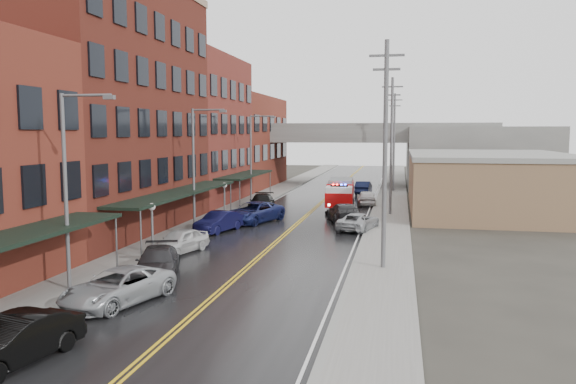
{
  "coord_description": "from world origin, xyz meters",
  "views": [
    {
      "loc": [
        7.99,
        -14.68,
        7.26
      ],
      "look_at": [
        0.07,
        24.83,
        3.0
      ],
      "focal_mm": 35.0,
      "sensor_mm": 36.0,
      "label": 1
    }
  ],
  "objects": [
    {
      "name": "street_lamp_0",
      "position": [
        -6.55,
        8.0,
        5.19
      ],
      "size": [
        2.64,
        0.22,
        9.0
      ],
      "color": "#59595B",
      "rests_on": "ground"
    },
    {
      "name": "ground",
      "position": [
        0.0,
        0.0,
        0.0
      ],
      "size": [
        220.0,
        220.0,
        0.0
      ],
      "primitive_type": "plane",
      "color": "#2D2B26",
      "rests_on": "ground"
    },
    {
      "name": "parked_car_left_4",
      "position": [
        -5.0,
        16.8,
        0.74
      ],
      "size": [
        2.81,
        4.63,
        1.48
      ],
      "primitive_type": "imported",
      "rotation": [
        0.0,
        0.0,
        -0.26
      ],
      "color": "silver",
      "rests_on": "ground"
    },
    {
      "name": "curb_left",
      "position": [
        -5.65,
        30.0,
        0.07
      ],
      "size": [
        0.3,
        160.0,
        0.15
      ],
      "primitive_type": "cube",
      "color": "gray",
      "rests_on": "ground"
    },
    {
      "name": "awning_1",
      "position": [
        -7.49,
        23.0,
        2.99
      ],
      "size": [
        2.6,
        18.0,
        3.09
      ],
      "color": "black",
      "rests_on": "ground"
    },
    {
      "name": "right_far_block",
      "position": [
        18.0,
        70.0,
        4.0
      ],
      "size": [
        18.0,
        30.0,
        8.0
      ],
      "primitive_type": "cube",
      "color": "slate",
      "rests_on": "ground"
    },
    {
      "name": "parked_car_right_0",
      "position": [
        5.0,
        26.96,
        0.66
      ],
      "size": [
        3.3,
        5.17,
        1.33
      ],
      "primitive_type": "imported",
      "rotation": [
        0.0,
        0.0,
        2.9
      ],
      "color": "#9EA2A5",
      "rests_on": "ground"
    },
    {
      "name": "tan_building",
      "position": [
        16.0,
        40.0,
        2.5
      ],
      "size": [
        14.0,
        22.0,
        5.0
      ],
      "primitive_type": "cube",
      "color": "#866048",
      "rests_on": "ground"
    },
    {
      "name": "parked_car_left_6",
      "position": [
        -3.6,
        28.97,
        0.83
      ],
      "size": [
        4.62,
        6.58,
        1.67
      ],
      "primitive_type": "imported",
      "rotation": [
        0.0,
        0.0,
        -0.34
      ],
      "color": "#151C4F",
      "rests_on": "ground"
    },
    {
      "name": "parked_car_left_2",
      "position": [
        -3.7,
        6.75,
        0.74
      ],
      "size": [
        3.85,
        5.8,
        1.48
      ],
      "primitive_type": "imported",
      "rotation": [
        0.0,
        0.0,
        -0.29
      ],
      "color": "#989CA0",
      "rests_on": "ground"
    },
    {
      "name": "fire_truck",
      "position": [
        2.48,
        38.01,
        1.53
      ],
      "size": [
        3.52,
        7.9,
        2.83
      ],
      "rotation": [
        0.0,
        0.0,
        0.06
      ],
      "color": "#A50708",
      "rests_on": "ground"
    },
    {
      "name": "street_lamp_1",
      "position": [
        -6.55,
        24.0,
        5.19
      ],
      "size": [
        2.64,
        0.22,
        9.0
      ],
      "color": "#59595B",
      "rests_on": "ground"
    },
    {
      "name": "road",
      "position": [
        0.0,
        30.0,
        0.01
      ],
      "size": [
        11.0,
        160.0,
        0.02
      ],
      "primitive_type": "cube",
      "color": "black",
      "rests_on": "ground"
    },
    {
      "name": "utility_pole_2",
      "position": [
        7.2,
        55.0,
        6.31
      ],
      "size": [
        1.8,
        0.24,
        12.0
      ],
      "color": "#59595B",
      "rests_on": "ground"
    },
    {
      "name": "parked_car_right_3",
      "position": [
        3.76,
        52.2,
        0.77
      ],
      "size": [
        1.83,
        4.76,
        1.55
      ],
      "primitive_type": "imported",
      "rotation": [
        0.0,
        0.0,
        3.1
      ],
      "color": "#0E1433",
      "rests_on": "ground"
    },
    {
      "name": "brick_building_c",
      "position": [
        -13.3,
        40.5,
        7.5
      ],
      "size": [
        9.0,
        15.0,
        15.0
      ],
      "primitive_type": "cube",
      "color": "maroon",
      "rests_on": "ground"
    },
    {
      "name": "parked_car_left_5",
      "position": [
        -5.0,
        24.25,
        0.76
      ],
      "size": [
        2.74,
        4.85,
        1.51
      ],
      "primitive_type": "imported",
      "rotation": [
        0.0,
        0.0,
        -0.26
      ],
      "color": "black",
      "rests_on": "ground"
    },
    {
      "name": "parked_car_left_1",
      "position": [
        -3.77,
        0.3,
        0.76
      ],
      "size": [
        2.45,
        4.85,
        1.52
      ],
      "primitive_type": "imported",
      "rotation": [
        0.0,
        0.0,
        -0.19
      ],
      "color": "black",
      "rests_on": "ground"
    },
    {
      "name": "street_lamp_2",
      "position": [
        -6.55,
        40.0,
        5.19
      ],
      "size": [
        2.64,
        0.22,
        9.0
      ],
      "color": "#59595B",
      "rests_on": "ground"
    },
    {
      "name": "parked_car_left_7",
      "position": [
        -4.66,
        35.88,
        0.77
      ],
      "size": [
        2.87,
        5.55,
        1.54
      ],
      "primitive_type": "imported",
      "rotation": [
        0.0,
        0.0,
        0.14
      ],
      "color": "black",
      "rests_on": "ground"
    },
    {
      "name": "awning_2",
      "position": [
        -7.49,
        40.5,
        2.99
      ],
      "size": [
        2.6,
        13.0,
        3.09
      ],
      "color": "black",
      "rests_on": "ground"
    },
    {
      "name": "parked_car_right_1",
      "position": [
        3.6,
        30.34,
        0.79
      ],
      "size": [
        3.69,
        5.88,
        1.59
      ],
      "primitive_type": "imported",
      "rotation": [
        0.0,
        0.0,
        3.43
      ],
      "color": "#242427",
      "rests_on": "ground"
    },
    {
      "name": "utility_pole_1",
      "position": [
        7.2,
        35.0,
        6.31
      ],
      "size": [
        1.8,
        0.24,
        12.0
      ],
      "color": "#59595B",
      "rests_on": "ground"
    },
    {
      "name": "curb_right",
      "position": [
        5.65,
        30.0,
        0.07
      ],
      "size": [
        0.3,
        160.0,
        0.15
      ],
      "primitive_type": "cube",
      "color": "gray",
      "rests_on": "ground"
    },
    {
      "name": "globe_lamp_1",
      "position": [
        -6.4,
        16.0,
        2.31
      ],
      "size": [
        0.44,
        0.44,
        3.12
      ],
      "color": "#59595B",
      "rests_on": "ground"
    },
    {
      "name": "globe_lamp_2",
      "position": [
        -6.4,
        30.0,
        2.31
      ],
      "size": [
        0.44,
        0.44,
        3.12
      ],
      "color": "#59595B",
      "rests_on": "ground"
    },
    {
      "name": "utility_pole_0",
      "position": [
        7.2,
        15.0,
        6.31
      ],
      "size": [
        1.8,
        0.24,
        12.0
      ],
      "color": "#59595B",
      "rests_on": "ground"
    },
    {
      "name": "brick_building_far",
      "position": [
        -13.3,
        58.0,
        6.0
      ],
      "size": [
        9.0,
        20.0,
        12.0
      ],
      "primitive_type": "cube",
      "color": "maroon",
      "rests_on": "ground"
    },
    {
      "name": "sidewalk_left",
      "position": [
        -7.3,
        30.0,
        0.07
      ],
      "size": [
        3.0,
        160.0,
        0.15
      ],
      "primitive_type": "cube",
      "color": "slate",
      "rests_on": "ground"
    },
    {
      "name": "parked_car_left_3",
      "position": [
        -3.96,
        11.3,
        0.73
      ],
      "size": [
        3.52,
        5.41,
        1.46
      ],
      "primitive_type": "imported",
      "rotation": [
        0.0,
        0.0,
        0.32
      ],
      "color": "#242426",
      "rests_on": "ground"
    },
    {
      "name": "overpass",
      "position": [
        0.0,
        62.0,
        5.99
      ],
      "size": [
        40.0,
        10.0,
        7.5
      ],
      "color": "slate",
      "rests_on": "ground"
    },
    {
      "name": "sidewalk_right",
      "position": [
        7.3,
        30.0,
        0.07
      ],
      "size": [
        3.0,
        160.0,
        0.15
      ],
      "primitive_type": "cube",
      "color": "slate",
      "rests_on": "ground"
    },
    {
      "name": "brick_building_b",
      "position": [
        -13.3,
        23.0,
        9.0
      ],
      "size": [
        9.0,
        20.0,
        18.0
      ],
      "primitive_type": "cube",
      "color": "#4F1915",
      "rests_on": "ground"
    },
    {
      "name": "parked_car_right_2",
      "position": [
        4.72,
        41.8,
        0.75
      ],
      "size": [
        2.25,
        4.59,
        1.51
      ],
      "primitive_type": "imported",
      "rotation": [
        0.0,
        0.0,
        3.25
      ],
      "color": "silver",
      "rests_on": "ground"
    }
  ]
}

